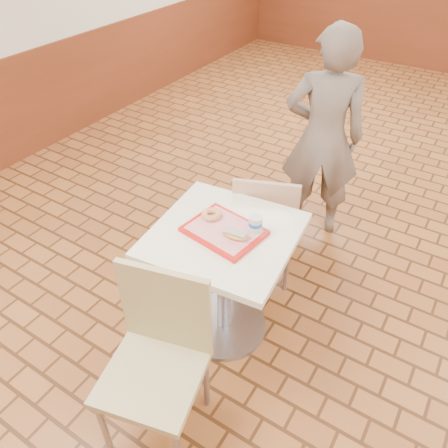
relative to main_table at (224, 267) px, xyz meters
The scene contains 9 objects.
wainscot_band 1.32m from the main_table, 39.33° to the left, with size 8.00×10.00×1.00m.
main_table is the anchor object (origin of this frame).
chair_main_front 0.67m from the main_table, 85.84° to the right, with size 0.55×0.55×0.99m.
chair_main_back 0.54m from the main_table, 91.50° to the left, with size 0.54×0.54×0.90m.
customer 1.33m from the main_table, 88.11° to the left, with size 0.59×0.39×1.63m, color #6D6055.
serving_tray 0.28m from the main_table, ahead, with size 0.40×0.31×0.02m.
ring_donut 0.33m from the main_table, 156.02° to the left, with size 0.11×0.11×0.04m, color #CD834A.
long_john_donut 0.32m from the main_table, 18.96° to the right, with size 0.14×0.08×0.04m.
paper_cup 0.38m from the main_table, 27.48° to the left, with size 0.07×0.07×0.09m.
Camera 1 is at (-0.04, -2.38, 2.33)m, focal length 35.00 mm.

